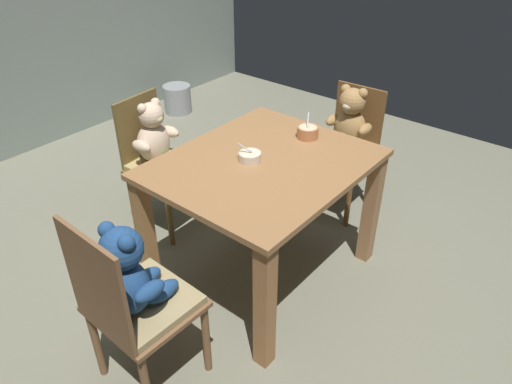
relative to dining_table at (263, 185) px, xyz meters
name	(u,v)px	position (x,y,z in m)	size (l,w,h in m)	color
ground_plane	(262,273)	(0.00, 0.00, -0.62)	(5.20, 5.20, 0.04)	slate
dining_table	(263,185)	(0.00, 0.00, 0.00)	(1.10, 0.93, 0.75)	#97683E
teddy_chair_far_center	(157,148)	(-0.03, 0.82, -0.04)	(0.41, 0.42, 0.87)	brown
teddy_chair_near_right	(348,132)	(0.91, 0.01, -0.04)	(0.40, 0.39, 0.88)	brown
teddy_chair_near_left	(132,288)	(-0.92, -0.05, -0.03)	(0.41, 0.43, 0.92)	brown
porridge_bowl_terracotta_near_right	(308,132)	(0.37, -0.02, 0.18)	(0.12, 0.12, 0.12)	#BC7448
porridge_bowl_cream_center	(250,156)	(-0.04, 0.06, 0.17)	(0.12, 0.12, 0.11)	beige
metal_pail	(177,99)	(1.31, 2.15, -0.47)	(0.27, 0.27, 0.27)	#93969B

